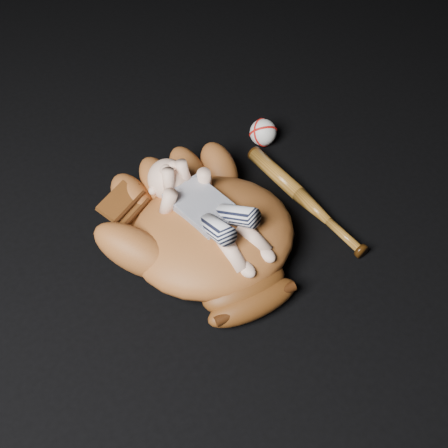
{
  "coord_description": "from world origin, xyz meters",
  "views": [
    {
      "loc": [
        -0.26,
        -0.78,
        0.97
      ],
      "look_at": [
        0.11,
        -0.09,
        0.08
      ],
      "focal_mm": 45.0,
      "sensor_mm": 36.0,
      "label": 1
    }
  ],
  "objects": [
    {
      "name": "baseball_bat",
      "position": [
        0.34,
        -0.06,
        0.02
      ],
      "size": [
        0.08,
        0.4,
        0.04
      ],
      "primitive_type": null,
      "rotation": [
        0.0,
        0.0,
        0.12
      ],
      "color": "brown",
      "rests_on": "ground"
    },
    {
      "name": "baseball_glove",
      "position": [
        0.08,
        -0.08,
        0.08
      ],
      "size": [
        0.45,
        0.51,
        0.16
      ],
      "primitive_type": null,
      "rotation": [
        0.0,
        0.0,
        0.01
      ],
      "color": "brown",
      "rests_on": "ground"
    },
    {
      "name": "newborn_baby",
      "position": [
        0.08,
        -0.08,
        0.13
      ],
      "size": [
        0.23,
        0.37,
        0.14
      ],
      "primitive_type": null,
      "rotation": [
        0.0,
        0.0,
        0.25
      ],
      "color": "beige",
      "rests_on": "baseball_glove"
    },
    {
      "name": "baseball",
      "position": [
        0.37,
        0.19,
        0.04
      ],
      "size": [
        0.07,
        0.07,
        0.07
      ],
      "primitive_type": "sphere",
      "rotation": [
        0.0,
        0.0,
        0.07
      ],
      "color": "silver",
      "rests_on": "ground"
    }
  ]
}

